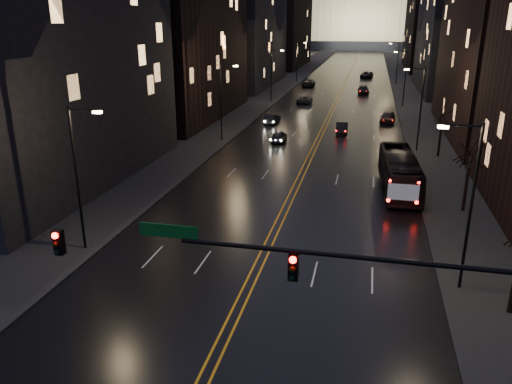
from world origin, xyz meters
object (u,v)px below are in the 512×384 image
Objects in this scene: traffic_signal at (364,288)px; oncoming_car_b at (272,119)px; receding_car_a at (342,128)px; bus at (399,172)px; oncoming_car_a at (279,136)px.

traffic_signal reaches higher than oncoming_car_b.
oncoming_car_b is at bearing 154.21° from receding_car_a.
oncoming_car_b is at bearing 118.71° from bus.
oncoming_car_b is (-15.73, 25.21, -0.88)m from bus.
traffic_signal is at bearing 100.18° from oncoming_car_a.
bus reaches higher than oncoming_car_b.
traffic_signal reaches higher than bus.
bus is 2.77× the size of oncoming_car_a.
traffic_signal is 4.29× the size of oncoming_car_a.
bus is 19.71m from oncoming_car_a.
traffic_signal is at bearing -89.39° from receding_car_a.
bus is at bearing 84.38° from traffic_signal.
receding_car_a reaches higher than oncoming_car_b.
receding_car_a is at bearing 102.53° from bus.
traffic_signal is 53.38m from oncoming_car_b.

